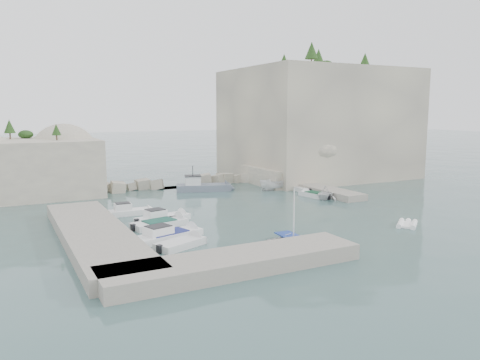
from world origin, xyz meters
name	(u,v)px	position (x,y,z in m)	size (l,w,h in m)	color
ground	(268,217)	(0.00, 0.00, 0.00)	(400.00, 400.00, 0.00)	#3E5E5D
cliff_east	(317,124)	(23.00, 23.00, 8.50)	(26.00, 22.00, 17.00)	beige
cliff_terrace	(281,175)	(13.00, 18.00, 1.25)	(8.00, 10.00, 2.50)	beige
outcrop_west	(30,167)	(-20.00, 25.00, 3.50)	(16.00, 14.00, 7.00)	beige
quay_west	(95,235)	(-17.00, -1.00, 0.55)	(5.00, 24.00, 1.10)	#9E9689
quay_south	(235,263)	(-10.00, -12.50, 0.55)	(18.00, 4.00, 1.10)	#9E9689
ledge_east	(317,189)	(13.50, 10.00, 0.40)	(3.00, 16.00, 0.80)	#9E9689
breakwater	(181,182)	(-1.00, 22.00, 0.70)	(28.00, 3.00, 1.40)	beige
motorboat_a	(130,215)	(-11.91, 7.57, 0.00)	(5.17, 1.54, 1.40)	white
motorboat_b	(163,221)	(-9.86, 3.23, 0.00)	(5.74, 1.88, 1.40)	white
motorboat_c	(159,227)	(-10.77, 1.38, 0.00)	(5.60, 2.04, 0.70)	silver
motorboat_d	(168,239)	(-11.48, -3.04, 0.00)	(6.63, 1.97, 1.40)	white
motorboat_e	(180,247)	(-11.34, -5.68, 0.00)	(4.50, 1.84, 0.70)	silver
rowboat	(293,243)	(-2.93, -8.93, 0.00)	(3.04, 4.26, 0.88)	white
inflatable_dinghy	(407,226)	(9.67, -8.96, 0.00)	(3.07, 1.49, 0.44)	white
tender_east_a	(326,199)	(11.21, 5.10, 0.00)	(2.92, 3.38, 1.78)	silver
tender_east_b	(315,197)	(10.93, 6.90, 0.00)	(4.67, 1.59, 0.70)	silver
tender_east_c	(301,191)	(11.98, 11.48, 0.00)	(4.70, 1.52, 0.70)	silver
tender_east_d	(276,190)	(9.40, 13.57, 0.00)	(1.85, 4.92, 1.90)	white
work_boat	(204,191)	(0.58, 17.62, 0.00)	(7.88, 2.33, 2.20)	slate
rowboat_mast	(294,213)	(-2.93, -8.93, 2.54)	(0.10, 0.10, 4.20)	white
vegetation	(286,64)	(17.83, 24.40, 17.93)	(53.48, 13.88, 13.40)	#1E4219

